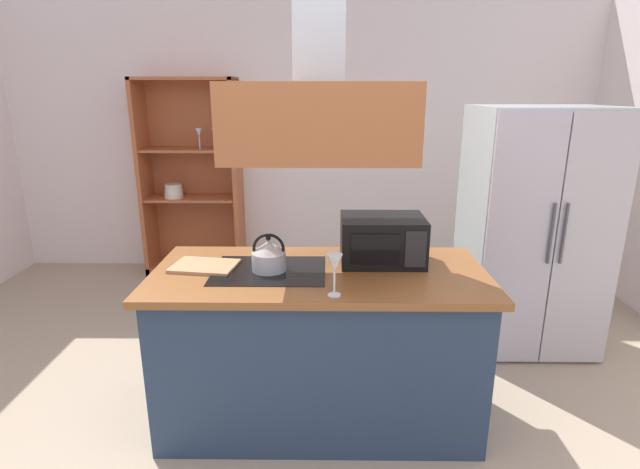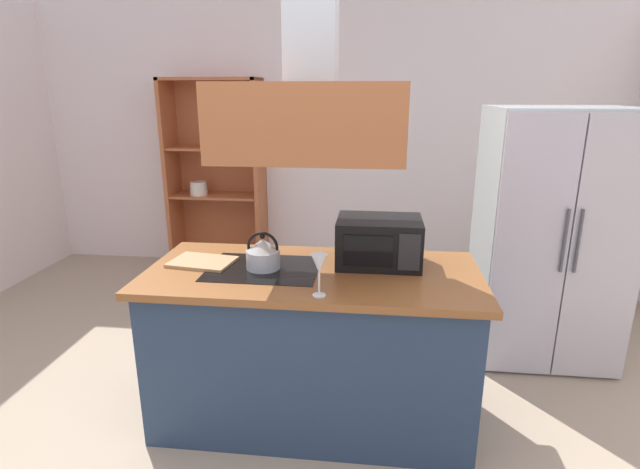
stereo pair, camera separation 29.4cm
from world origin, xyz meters
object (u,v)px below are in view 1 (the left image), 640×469
Objects in this scene: microwave at (382,240)px; wine_glass_on_counter at (334,265)px; refrigerator at (531,230)px; kettle at (269,255)px; dish_cabinet at (193,189)px; cutting_board at (205,266)px.

wine_glass_on_counter is at bearing -119.81° from microwave.
refrigerator is 8.42× the size of kettle.
microwave reaches higher than wine_glass_on_counter.
microwave is at bearing -53.80° from dish_cabinet.
dish_cabinet reaches higher than refrigerator.
cutting_board is 0.74× the size of microwave.
dish_cabinet reaches higher than microwave.
cutting_board is at bearing -157.35° from refrigerator.
dish_cabinet is at bearing 126.20° from microwave.
microwave reaches higher than kettle.
microwave is (-1.16, -0.78, 0.16)m from refrigerator.
kettle is 0.48m from wine_glass_on_counter.
kettle is (1.05, -2.43, 0.12)m from dish_cabinet.
microwave is (0.98, 0.11, 0.12)m from cutting_board.
wine_glass_on_counter is (-1.44, -1.27, 0.19)m from refrigerator.
dish_cabinet is (-2.83, 1.49, 0.00)m from refrigerator.
wine_glass_on_counter is at bearing -63.24° from dish_cabinet.
dish_cabinet is 5.73× the size of cutting_board.
refrigerator reaches higher than kettle.
refrigerator is 3.20m from dish_cabinet.
refrigerator is 8.40× the size of wine_glass_on_counter.
kettle is at bearing -152.31° from refrigerator.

